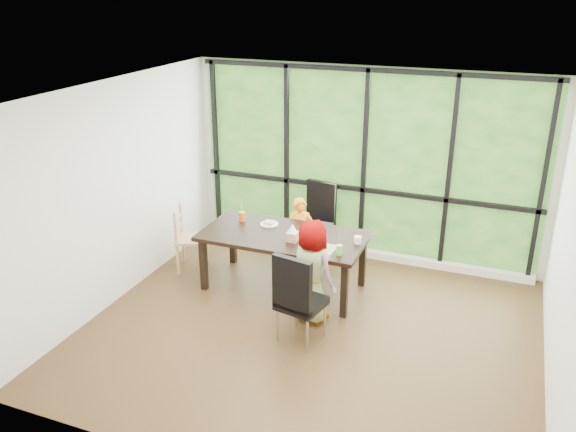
# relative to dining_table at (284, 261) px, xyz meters

# --- Properties ---
(ground) EXTENTS (5.00, 5.00, 0.00)m
(ground) POSITION_rel_dining_table_xyz_m (0.67, -0.86, -0.38)
(ground) COLOR black
(ground) RESTS_ON ground
(back_wall) EXTENTS (5.00, 0.00, 5.00)m
(back_wall) POSITION_rel_dining_table_xyz_m (0.67, 1.39, 0.98)
(back_wall) COLOR silver
(back_wall) RESTS_ON ground
(foliage_backdrop) EXTENTS (4.80, 0.02, 2.65)m
(foliage_backdrop) POSITION_rel_dining_table_xyz_m (0.67, 1.37, 0.98)
(foliage_backdrop) COLOR #1D471B
(foliage_backdrop) RESTS_ON back_wall
(window_mullions) EXTENTS (4.80, 0.06, 2.65)m
(window_mullions) POSITION_rel_dining_table_xyz_m (0.67, 1.33, 0.98)
(window_mullions) COLOR black
(window_mullions) RESTS_ON back_wall
(window_sill) EXTENTS (4.80, 0.12, 0.10)m
(window_sill) POSITION_rel_dining_table_xyz_m (0.67, 1.29, -0.33)
(window_sill) COLOR silver
(window_sill) RESTS_ON ground
(dining_table) EXTENTS (2.12, 1.14, 0.75)m
(dining_table) POSITION_rel_dining_table_xyz_m (0.00, 0.00, 0.00)
(dining_table) COLOR black
(dining_table) RESTS_ON ground
(chair_window_leather) EXTENTS (0.54, 0.54, 1.08)m
(chair_window_leather) POSITION_rel_dining_table_xyz_m (0.06, 1.04, 0.17)
(chair_window_leather) COLOR black
(chair_window_leather) RESTS_ON ground
(chair_interior_leather) EXTENTS (0.54, 0.54, 1.08)m
(chair_interior_leather) POSITION_rel_dining_table_xyz_m (0.63, -1.06, 0.17)
(chair_interior_leather) COLOR black
(chair_interior_leather) RESTS_ON ground
(chair_end_beech) EXTENTS (0.52, 0.53, 0.90)m
(chair_end_beech) POSITION_rel_dining_table_xyz_m (-1.37, 0.03, 0.08)
(chair_end_beech) COLOR tan
(chair_end_beech) RESTS_ON ground
(child_toddler) EXTENTS (0.43, 0.36, 1.01)m
(child_toddler) POSITION_rel_dining_table_xyz_m (-0.00, 0.63, 0.13)
(child_toddler) COLOR orange
(child_toddler) RESTS_ON ground
(child_older) EXTENTS (0.71, 0.58, 1.24)m
(child_older) POSITION_rel_dining_table_xyz_m (0.61, -0.58, 0.25)
(child_older) COLOR slate
(child_older) RESTS_ON ground
(placemat) EXTENTS (0.42, 0.31, 0.01)m
(placemat) POSITION_rel_dining_table_xyz_m (0.54, -0.23, 0.38)
(placemat) COLOR tan
(placemat) RESTS_ON dining_table
(plate_far) EXTENTS (0.24, 0.24, 0.01)m
(plate_far) POSITION_rel_dining_table_xyz_m (-0.29, 0.22, 0.38)
(plate_far) COLOR white
(plate_far) RESTS_ON dining_table
(plate_near) EXTENTS (0.21, 0.21, 0.01)m
(plate_near) POSITION_rel_dining_table_xyz_m (0.53, -0.24, 0.38)
(plate_near) COLOR white
(plate_near) RESTS_ON dining_table
(orange_cup) EXTENTS (0.08, 0.08, 0.12)m
(orange_cup) POSITION_rel_dining_table_xyz_m (-0.68, 0.21, 0.44)
(orange_cup) COLOR #F15E0B
(orange_cup) RESTS_ON dining_table
(green_cup) EXTENTS (0.08, 0.08, 0.12)m
(green_cup) POSITION_rel_dining_table_xyz_m (0.83, -0.32, 0.44)
(green_cup) COLOR #66D23B
(green_cup) RESTS_ON dining_table
(white_mug) EXTENTS (0.09, 0.09, 0.09)m
(white_mug) POSITION_rel_dining_table_xyz_m (0.94, 0.07, 0.42)
(white_mug) COLOR white
(white_mug) RESTS_ON dining_table
(tissue_box) EXTENTS (0.13, 0.13, 0.11)m
(tissue_box) POSITION_rel_dining_table_xyz_m (0.18, -0.15, 0.43)
(tissue_box) COLOR tan
(tissue_box) RESTS_ON dining_table
(crepe_rolls_far) EXTENTS (0.15, 0.12, 0.04)m
(crepe_rolls_far) POSITION_rel_dining_table_xyz_m (-0.29, 0.22, 0.41)
(crepe_rolls_far) COLOR tan
(crepe_rolls_far) RESTS_ON plate_far
(crepe_rolls_near) EXTENTS (0.10, 0.12, 0.04)m
(crepe_rolls_near) POSITION_rel_dining_table_xyz_m (0.53, -0.24, 0.41)
(crepe_rolls_near) COLOR tan
(crepe_rolls_near) RESTS_ON plate_near
(straw_white) EXTENTS (0.01, 0.04, 0.20)m
(straw_white) POSITION_rel_dining_table_xyz_m (-0.68, 0.21, 0.54)
(straw_white) COLOR white
(straw_white) RESTS_ON orange_cup
(straw_pink) EXTENTS (0.01, 0.04, 0.20)m
(straw_pink) POSITION_rel_dining_table_xyz_m (0.83, -0.32, 0.54)
(straw_pink) COLOR pink
(straw_pink) RESTS_ON green_cup
(tissue) EXTENTS (0.12, 0.12, 0.11)m
(tissue) POSITION_rel_dining_table_xyz_m (0.18, -0.15, 0.54)
(tissue) COLOR white
(tissue) RESTS_ON tissue_box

